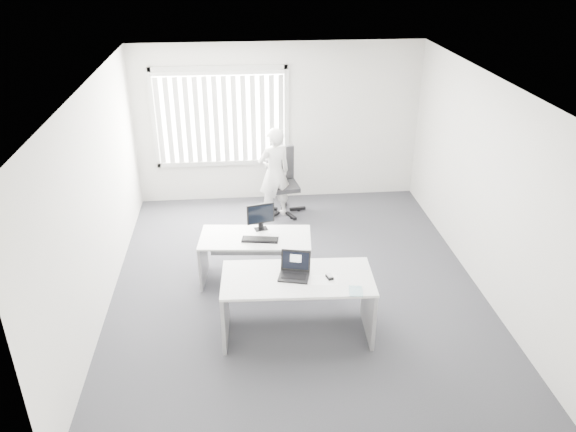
{
  "coord_description": "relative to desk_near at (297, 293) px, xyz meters",
  "views": [
    {
      "loc": [
        -0.73,
        -6.5,
        4.36
      ],
      "look_at": [
        -0.1,
        0.15,
        1.01
      ],
      "focal_mm": 35.0,
      "sensor_mm": 36.0,
      "label": 1
    }
  ],
  "objects": [
    {
      "name": "ground",
      "position": [
        0.1,
        1.04,
        -0.58
      ],
      "size": [
        6.0,
        6.0,
        0.0
      ],
      "primitive_type": "plane",
      "color": "#424147",
      "rests_on": "ground"
    },
    {
      "name": "wall_left",
      "position": [
        -2.4,
        1.04,
        0.82
      ],
      "size": [
        0.02,
        6.0,
        2.8
      ],
      "primitive_type": "cube",
      "color": "silver",
      "rests_on": "ground"
    },
    {
      "name": "office_chair",
      "position": [
        0.11,
        3.39,
        -0.22
      ],
      "size": [
        0.74,
        0.74,
        1.14
      ],
      "rotation": [
        0.0,
        0.0,
        0.14
      ],
      "color": "black",
      "rests_on": "ground"
    },
    {
      "name": "laptop",
      "position": [
        -0.04,
        -0.01,
        0.36
      ],
      "size": [
        0.41,
        0.38,
        0.27
      ],
      "primitive_type": null,
      "rotation": [
        0.0,
        0.0,
        -0.25
      ],
      "color": "black",
      "rests_on": "desk_near"
    },
    {
      "name": "paper_sheet",
      "position": [
        0.3,
        -0.09,
        0.23
      ],
      "size": [
        0.32,
        0.24,
        0.0
      ],
      "primitive_type": "cube",
      "rotation": [
        0.0,
        0.0,
        -0.11
      ],
      "color": "white",
      "rests_on": "desk_near"
    },
    {
      "name": "mouse",
      "position": [
        0.37,
        -0.06,
        0.25
      ],
      "size": [
        0.09,
        0.12,
        0.04
      ],
      "primitive_type": null,
      "rotation": [
        0.0,
        0.0,
        0.25
      ],
      "color": "#B5B5B7",
      "rests_on": "paper_sheet"
    },
    {
      "name": "booklet",
      "position": [
        0.62,
        -0.35,
        0.23
      ],
      "size": [
        0.18,
        0.23,
        0.01
      ],
      "primitive_type": "cube",
      "rotation": [
        0.0,
        0.0,
        -0.15
      ],
      "color": "white",
      "rests_on": "desk_near"
    },
    {
      "name": "person",
      "position": [
        -0.04,
        3.22,
        0.21
      ],
      "size": [
        0.68,
        0.57,
        1.58
      ],
      "primitive_type": "imported",
      "rotation": [
        0.0,
        0.0,
        3.53
      ],
      "color": "silver",
      "rests_on": "ground"
    },
    {
      "name": "monitor",
      "position": [
        -0.35,
        1.45,
        0.3
      ],
      "size": [
        0.4,
        0.2,
        0.39
      ],
      "primitive_type": null,
      "rotation": [
        0.0,
        0.0,
        0.24
      ],
      "color": "black",
      "rests_on": "desk_far"
    },
    {
      "name": "desk_far",
      "position": [
        -0.44,
        1.24,
        -0.09
      ],
      "size": [
        1.57,
        0.85,
        0.69
      ],
      "rotation": [
        0.0,
        0.0,
        -0.1
      ],
      "color": "silver",
      "rests_on": "ground"
    },
    {
      "name": "wall_front",
      "position": [
        0.1,
        -1.96,
        0.82
      ],
      "size": [
        5.0,
        0.02,
        2.8
      ],
      "primitive_type": "cube",
      "color": "silver",
      "rests_on": "ground"
    },
    {
      "name": "wall_back",
      "position": [
        0.1,
        4.04,
        0.82
      ],
      "size": [
        5.0,
        0.02,
        2.8
      ],
      "primitive_type": "cube",
      "color": "silver",
      "rests_on": "ground"
    },
    {
      "name": "desk_near",
      "position": [
        0.0,
        0.0,
        0.0
      ],
      "size": [
        1.8,
        0.91,
        0.8
      ],
      "rotation": [
        0.0,
        0.0,
        -0.05
      ],
      "color": "silver",
      "rests_on": "ground"
    },
    {
      "name": "blinds",
      "position": [
        -0.9,
        3.94,
        0.94
      ],
      "size": [
        2.2,
        0.1,
        1.5
      ],
      "primitive_type": null,
      "color": "silver",
      "rests_on": "wall_back"
    },
    {
      "name": "wall_right",
      "position": [
        2.6,
        1.04,
        0.82
      ],
      "size": [
        0.02,
        6.0,
        2.8
      ],
      "primitive_type": "cube",
      "color": "silver",
      "rests_on": "ground"
    },
    {
      "name": "keyboard",
      "position": [
        -0.38,
        1.13,
        0.12
      ],
      "size": [
        0.51,
        0.24,
        0.02
      ],
      "primitive_type": "cube",
      "rotation": [
        0.0,
        0.0,
        -0.17
      ],
      "color": "black",
      "rests_on": "desk_far"
    },
    {
      "name": "ceiling",
      "position": [
        0.1,
        1.04,
        2.22
      ],
      "size": [
        5.0,
        6.0,
        0.02
      ],
      "primitive_type": "cube",
      "color": "white",
      "rests_on": "wall_back"
    },
    {
      "name": "window",
      "position": [
        -0.9,
        4.0,
        0.97
      ],
      "size": [
        2.32,
        0.06,
        1.76
      ],
      "primitive_type": "cube",
      "color": "#B6B7B2",
      "rests_on": "wall_back"
    }
  ]
}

